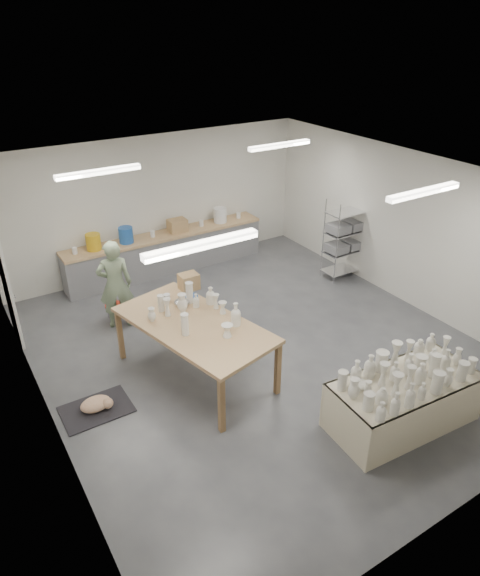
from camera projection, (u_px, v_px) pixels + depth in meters
room at (251, 240)px, 8.04m from camera, size 8.00×8.02×3.00m
back_counter at (166, 251)px, 11.51m from camera, size 4.60×0.60×1.24m
wire_shelf at (345, 237)px, 11.10m from camera, size 0.88×0.48×1.80m
drying_table at (403, 399)px, 7.18m from camera, size 2.18×1.14×1.11m
work_table at (194, 319)px, 8.03m from camera, size 1.86×2.84×1.35m
rug at (96, 409)px, 7.60m from camera, size 1.00×0.70×0.02m
cat at (97, 404)px, 7.55m from camera, size 0.49×0.38×0.19m
potter at (115, 284)px, 9.30m from camera, size 0.71×0.56×1.71m
red_stool at (114, 306)px, 9.77m from camera, size 0.41×0.41×0.31m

